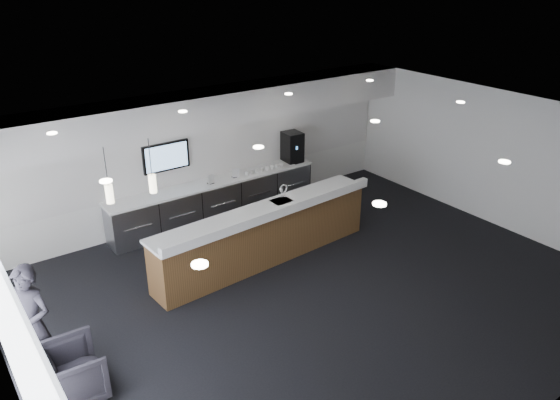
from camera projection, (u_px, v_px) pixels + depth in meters
ground at (316, 290)px, 9.92m from camera, size 10.00×10.00×0.00m
ceiling at (321, 131)px, 8.69m from camera, size 10.00×8.00×0.02m
back_wall at (206, 153)px, 12.28m from camera, size 10.00×0.02×3.00m
left_wall at (1, 319)px, 6.65m from camera, size 0.02×8.00×3.00m
right_wall at (495, 158)px, 11.96m from camera, size 0.02×8.00×3.00m
soffit_bulkhead at (213, 107)px, 11.47m from camera, size 10.00×0.90×0.70m
alcove_panel at (206, 149)px, 12.21m from camera, size 9.80×0.06×1.40m
window_blinds_wall at (4, 318)px, 6.67m from camera, size 0.04×7.36×2.55m
back_credenza at (216, 200)px, 12.43m from camera, size 5.06×0.66×0.95m
wall_tv at (166, 157)px, 11.61m from camera, size 1.05×0.08×0.62m
pendant_left at (165, 193)px, 8.32m from camera, size 0.12×0.12×0.30m
pendant_right at (120, 204)px, 7.95m from camera, size 0.12×0.12×0.30m
ceiling_can_lights at (321, 133)px, 8.71m from camera, size 7.00×5.00×0.02m
service_counter at (265, 234)px, 10.69m from camera, size 4.89×1.12×1.49m
coffee_machine at (292, 147)px, 13.29m from camera, size 0.45×0.56×0.73m
info_sign_left at (211, 179)px, 12.02m from camera, size 0.16×0.05×0.22m
info_sign_right at (236, 173)px, 12.37m from camera, size 0.16×0.07×0.22m
armchair at (70, 373)px, 7.37m from camera, size 0.91×0.89×0.79m
lounge_guest at (32, 324)px, 7.55m from camera, size 0.73×0.78×1.80m
cup_0 at (281, 165)px, 13.04m from camera, size 0.10×0.10×0.09m
cup_1 at (277, 166)px, 12.96m from camera, size 0.13×0.13×0.09m
cup_2 at (272, 167)px, 12.89m from camera, size 0.12×0.12×0.09m
cup_3 at (267, 169)px, 12.81m from camera, size 0.12×0.12×0.09m
cup_4 at (262, 170)px, 12.74m from camera, size 0.13×0.13×0.09m
cup_5 at (257, 171)px, 12.66m from camera, size 0.10×0.10×0.09m
cup_6 at (252, 172)px, 12.59m from camera, size 0.14×0.14×0.09m
cup_7 at (247, 174)px, 12.52m from camera, size 0.11×0.11×0.09m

